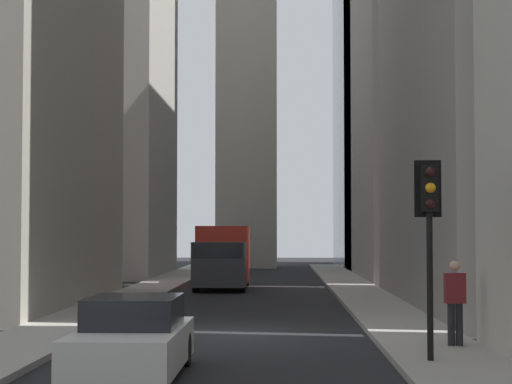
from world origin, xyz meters
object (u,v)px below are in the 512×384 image
(traffic_light_foreground, at_px, (429,213))
(pedestrian, at_px, (455,299))
(delivery_truck, at_px, (223,257))
(discarded_bottle, at_px, (122,309))
(sedan_white, at_px, (133,339))

(traffic_light_foreground, bearing_deg, pedestrian, -21.81)
(delivery_truck, distance_m, traffic_light_foreground, 24.21)
(discarded_bottle, bearing_deg, sedan_white, -168.97)
(pedestrian, bearing_deg, traffic_light_foreground, 158.19)
(delivery_truck, xyz_separation_m, pedestrian, (-21.28, -6.38, -0.33))
(delivery_truck, relative_size, discarded_bottle, 23.93)
(sedan_white, distance_m, pedestrian, 7.28)
(discarded_bottle, bearing_deg, delivery_truck, -9.08)
(delivery_truck, height_order, pedestrian, delivery_truck)
(traffic_light_foreground, xyz_separation_m, discarded_bottle, (9.94, 7.65, -2.70))
(pedestrian, xyz_separation_m, discarded_bottle, (7.68, 8.55, -0.88))
(pedestrian, bearing_deg, delivery_truck, 16.69)
(pedestrian, relative_size, discarded_bottle, 6.71)
(sedan_white, xyz_separation_m, discarded_bottle, (11.15, 2.17, -0.42))
(delivery_truck, relative_size, traffic_light_foreground, 1.69)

